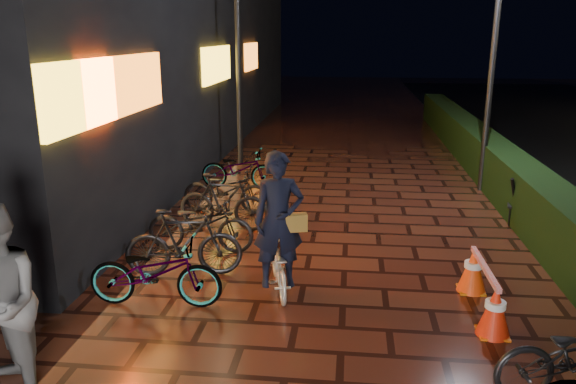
# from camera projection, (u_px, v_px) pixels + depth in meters

# --- Properties ---
(ground) EXTENTS (80.00, 80.00, 0.00)m
(ground) POSITION_uv_depth(u_px,v_px,m) (341.00, 353.00, 6.14)
(ground) COLOR #381911
(ground) RESTS_ON ground
(hedge) EXTENTS (0.70, 20.00, 1.00)m
(hedge) POSITION_uv_depth(u_px,v_px,m) (489.00, 159.00, 13.29)
(hedge) COLOR black
(hedge) RESTS_ON ground
(lamp_post_hedge) EXTENTS (0.45, 0.14, 4.73)m
(lamp_post_hedge) POSITION_uv_depth(u_px,v_px,m) (492.00, 71.00, 11.82)
(lamp_post_hedge) COLOR black
(lamp_post_hedge) RESTS_ON ground
(lamp_post_sf) EXTENTS (0.47, 0.14, 4.88)m
(lamp_post_sf) POSITION_uv_depth(u_px,v_px,m) (238.00, 61.00, 14.23)
(lamp_post_sf) COLOR black
(lamp_post_sf) RESTS_ON ground
(cyclist) EXTENTS (0.80, 1.43, 1.94)m
(cyclist) POSITION_uv_depth(u_px,v_px,m) (279.00, 241.00, 7.42)
(cyclist) COLOR silver
(cyclist) RESTS_ON ground
(traffic_barrier) EXTENTS (0.41, 1.54, 0.62)m
(traffic_barrier) POSITION_uv_depth(u_px,v_px,m) (483.00, 288.00, 7.00)
(traffic_barrier) COLOR red
(traffic_barrier) RESTS_ON ground
(cart_assembly) EXTENTS (0.61, 0.51, 0.92)m
(cart_assembly) POSITION_uv_depth(u_px,v_px,m) (522.00, 200.00, 10.14)
(cart_assembly) COLOR black
(cart_assembly) RESTS_ON ground
(parked_bikes_storefront) EXTENTS (1.99, 6.31, 1.00)m
(parked_bikes_storefront) POSITION_uv_depth(u_px,v_px,m) (210.00, 210.00, 9.59)
(parked_bikes_storefront) COLOR black
(parked_bikes_storefront) RESTS_ON ground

